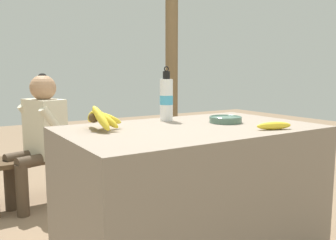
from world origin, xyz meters
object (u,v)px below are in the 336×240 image
loose_banana_front (274,126)px  support_post_far (172,42)px  banana_bunch_ripe (100,117)px  water_bottle (166,99)px  wooden_bench (82,158)px  seated_vendor (40,131)px  banana_bunch_green (133,139)px  serving_bowl (225,119)px

loose_banana_front → support_post_far: size_ratio=0.07×
support_post_far → loose_banana_front: bearing=-108.7°
loose_banana_front → banana_bunch_ripe: bearing=148.8°
banana_bunch_ripe → water_bottle: 0.51m
water_bottle → wooden_bench: water_bottle is taller
banana_bunch_ripe → seated_vendor: (-0.06, 1.11, -0.22)m
banana_bunch_ripe → water_bottle: (0.49, 0.13, 0.07)m
wooden_bench → banana_bunch_green: bearing=-0.5°
water_bottle → banana_bunch_green: size_ratio=1.21×
seated_vendor → support_post_far: bearing=-178.8°
loose_banana_front → banana_bunch_green: bearing=90.6°
banana_bunch_ripe → loose_banana_front: bearing=-31.2°
seated_vendor → support_post_far: support_post_far is taller
banana_bunch_ripe → support_post_far: 2.25m
banana_bunch_ripe → wooden_bench: banana_bunch_ripe is taller
serving_bowl → wooden_bench: 1.44m
water_bottle → wooden_bench: size_ratio=0.21×
seated_vendor → banana_bunch_green: (0.82, 0.04, -0.15)m
wooden_bench → support_post_far: support_post_far is taller
loose_banana_front → wooden_bench: size_ratio=0.13×
banana_bunch_ripe → water_bottle: bearing=14.6°
banana_bunch_ripe → banana_bunch_green: bearing=56.4°
loose_banana_front → wooden_bench: loose_banana_front is taller
wooden_bench → seated_vendor: 0.44m
banana_bunch_ripe → loose_banana_front: 0.91m
wooden_bench → seated_vendor: size_ratio=1.54×
banana_bunch_ripe → serving_bowl: size_ratio=1.63×
loose_banana_front → seated_vendor: seated_vendor is taller
banana_bunch_ripe → support_post_far: size_ratio=0.11×
banana_bunch_ripe → loose_banana_front: banana_bunch_ripe is taller
water_bottle → loose_banana_front: (0.29, -0.60, -0.12)m
water_bottle → seated_vendor: size_ratio=0.32×
loose_banana_front → water_bottle: bearing=115.9°
banana_bunch_green → support_post_far: size_ratio=0.10×
serving_bowl → wooden_bench: serving_bowl is taller
banana_bunch_ripe → serving_bowl: banana_bunch_ripe is taller
wooden_bench → water_bottle: bearing=-78.8°
banana_bunch_green → banana_bunch_ripe: bearing=-123.6°
wooden_bench → support_post_far: (1.19, 0.45, 1.06)m
support_post_far → serving_bowl: bearing=-113.1°
serving_bowl → water_bottle: bearing=133.6°
water_bottle → support_post_far: size_ratio=0.12×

